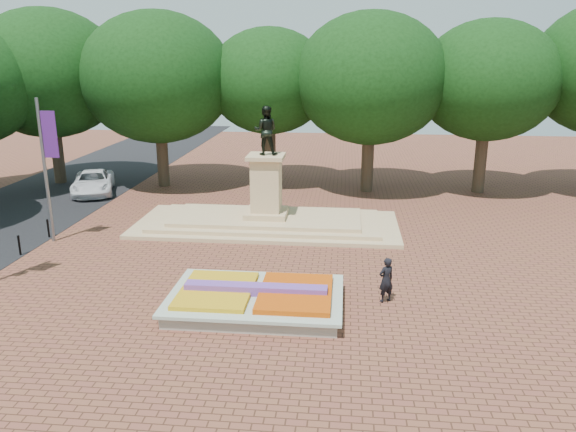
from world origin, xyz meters
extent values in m
plane|color=brown|center=(0.00, 0.00, 0.00)|extent=(90.00, 90.00, 0.00)
cube|color=gray|center=(1.00, -2.00, 0.23)|extent=(6.00, 4.00, 0.45)
cube|color=beige|center=(1.00, -2.00, 0.50)|extent=(6.30, 4.30, 0.12)
cube|color=#CA5D0B|center=(2.45, -2.00, 0.63)|extent=(2.60, 3.40, 0.22)
cube|color=gold|center=(-0.45, -2.00, 0.62)|extent=(2.60, 3.40, 0.18)
cube|color=#513695|center=(1.00, -2.00, 0.72)|extent=(5.20, 0.55, 0.38)
cube|color=tan|center=(0.00, 8.00, 0.10)|extent=(14.00, 6.00, 0.20)
cube|color=tan|center=(0.00, 8.00, 0.30)|extent=(12.00, 5.00, 0.20)
cube|color=tan|center=(0.00, 8.00, 0.50)|extent=(10.00, 4.00, 0.20)
cube|color=tan|center=(0.00, 8.00, 0.75)|extent=(2.20, 2.20, 0.30)
cube|color=tan|center=(0.00, 8.00, 2.30)|extent=(1.50, 1.50, 2.80)
cube|color=tan|center=(0.00, 8.00, 3.80)|extent=(1.90, 1.90, 0.20)
imported|color=black|center=(0.00, 8.00, 5.15)|extent=(1.22, 0.95, 2.50)
cylinder|color=#382A1E|center=(-16.00, 18.00, 2.00)|extent=(0.80, 0.80, 4.00)
ellipsoid|color=black|center=(-16.00, 18.00, 6.69)|extent=(8.80, 8.80, 7.48)
cylinder|color=#382A1E|center=(-8.00, 18.00, 2.00)|extent=(0.80, 0.80, 4.00)
ellipsoid|color=black|center=(-8.00, 18.00, 6.69)|extent=(8.80, 8.80, 7.48)
cylinder|color=#382A1E|center=(-1.00, 18.00, 2.00)|extent=(0.80, 0.80, 4.00)
ellipsoid|color=black|center=(-1.00, 18.00, 6.69)|extent=(8.80, 8.80, 7.48)
cylinder|color=#382A1E|center=(6.00, 18.00, 2.00)|extent=(0.80, 0.80, 4.00)
ellipsoid|color=black|center=(6.00, 18.00, 6.69)|extent=(8.80, 8.80, 7.48)
cylinder|color=#382A1E|center=(13.00, 18.00, 2.00)|extent=(0.80, 0.80, 4.00)
ellipsoid|color=black|center=(13.00, 18.00, 6.69)|extent=(8.80, 8.80, 7.48)
cylinder|color=slate|center=(-10.20, 4.50, 3.50)|extent=(0.16, 0.16, 7.00)
cube|color=#4E1B71|center=(-9.75, 4.50, 5.30)|extent=(0.70, 0.04, 2.20)
cylinder|color=black|center=(-10.70, 2.40, 0.45)|extent=(0.10, 0.10, 0.90)
sphere|color=black|center=(-10.70, 2.40, 0.92)|extent=(0.12, 0.12, 0.12)
cylinder|color=black|center=(-10.70, 5.00, 0.45)|extent=(0.10, 0.10, 0.90)
sphere|color=black|center=(-10.70, 5.00, 0.92)|extent=(0.12, 0.12, 0.12)
imported|color=silver|center=(-12.46, 14.15, 0.75)|extent=(4.15, 5.90, 1.50)
imported|color=black|center=(5.74, -0.96, 0.87)|extent=(0.76, 0.69, 1.74)
camera|label=1|loc=(4.09, -20.57, 8.99)|focal=35.00mm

